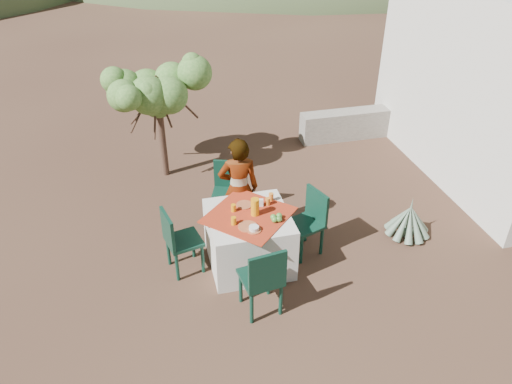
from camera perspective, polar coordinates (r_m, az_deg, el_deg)
ground at (r=6.43m, az=-5.00°, el=-10.19°), size 160.00×160.00×0.00m
table at (r=6.46m, az=-0.82°, el=-5.36°), size 1.30×1.30×0.76m
chair_far at (r=7.26m, az=-3.31°, el=0.46°), size 0.52×0.52×0.89m
chair_near at (r=5.67m, az=0.84°, el=-9.82°), size 0.50×0.50×0.96m
chair_left at (r=6.33m, az=-8.94°, el=-5.32°), size 0.50×0.50×0.91m
chair_right at (r=6.62m, az=6.13°, el=-3.11°), size 0.54×0.54×0.91m
person at (r=6.75m, az=-1.98°, el=0.37°), size 0.59×0.42×1.51m
shrub_tree at (r=8.14m, az=-10.82°, el=10.84°), size 1.51×1.49×1.78m
agave at (r=7.35m, az=17.04°, el=-3.16°), size 0.65×0.63×0.68m
stone_wall at (r=9.98m, az=12.45°, el=7.76°), size 2.60×0.35×0.55m
plate_far at (r=6.40m, az=-1.34°, el=-1.47°), size 0.21×0.21×0.01m
plate_near at (r=6.02m, az=-0.95°, el=-3.96°), size 0.24×0.24×0.01m
glass_far at (r=6.27m, az=-2.59°, el=-1.83°), size 0.06×0.06×0.10m
glass_near at (r=6.04m, az=-2.57°, el=-3.31°), size 0.06×0.06×0.10m
juice_pitcher at (r=6.17m, az=-0.12°, el=-1.72°), size 0.10×0.10×0.23m
bowl_plate at (r=5.97m, az=-0.24°, el=-4.36°), size 0.18×0.18×0.01m
white_bowl at (r=5.95m, az=-0.24°, el=-4.14°), size 0.12×0.12×0.04m
jar_left at (r=6.39m, az=1.35°, el=-1.08°), size 0.06×0.06×0.10m
jar_right at (r=6.48m, az=1.74°, el=-0.54°), size 0.06×0.06×0.10m
napkin_holder at (r=6.36m, az=0.49°, el=-1.22°), size 0.09×0.06×0.10m
fruit_cluster at (r=6.12m, az=2.35°, el=-2.97°), size 0.15×0.14×0.08m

